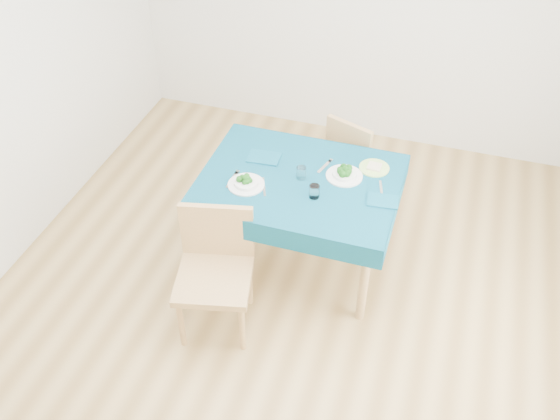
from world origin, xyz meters
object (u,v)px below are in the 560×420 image
(side_plate, at_px, (374,168))
(table, at_px, (299,222))
(chair_far, at_px, (359,154))
(chair_near, at_px, (212,261))
(bowl_far, at_px, (345,172))
(bowl_near, at_px, (246,181))

(side_plate, bearing_deg, table, -148.86)
(chair_far, bearing_deg, side_plate, 131.88)
(table, bearing_deg, chair_near, -115.07)
(table, relative_size, side_plate, 6.40)
(bowl_far, bearing_deg, chair_near, -125.83)
(table, distance_m, bowl_far, 0.51)
(chair_near, xyz_separation_m, chair_far, (0.60, 1.52, -0.11))
(chair_far, relative_size, side_plate, 4.64)
(chair_near, bearing_deg, chair_far, 55.44)
(chair_far, xyz_separation_m, bowl_near, (-0.58, -0.96, 0.31))
(chair_far, xyz_separation_m, side_plate, (0.19, -0.52, 0.28))
(table, distance_m, side_plate, 0.65)
(bowl_near, xyz_separation_m, side_plate, (0.77, 0.44, -0.03))
(table, xyz_separation_m, side_plate, (0.45, 0.27, 0.38))
(bowl_near, bearing_deg, side_plate, 29.64)
(table, xyz_separation_m, chair_near, (-0.34, -0.73, 0.21))
(bowl_near, bearing_deg, table, 27.44)
(chair_near, distance_m, bowl_far, 1.08)
(table, height_order, chair_far, chair_far)
(chair_far, relative_size, bowl_near, 3.92)
(chair_near, xyz_separation_m, bowl_near, (0.02, 0.57, 0.21))
(bowl_near, bearing_deg, chair_far, 58.85)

